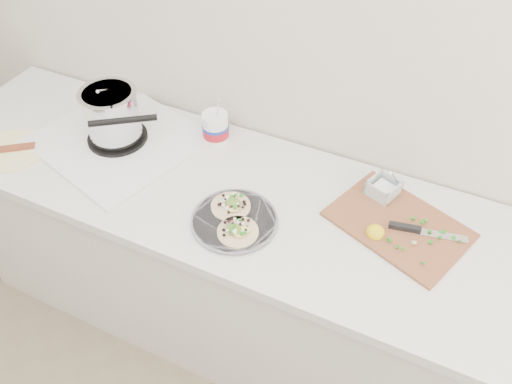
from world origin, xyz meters
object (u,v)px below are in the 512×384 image
at_px(cutboard, 399,220).
at_px(stove, 114,123).
at_px(tub, 216,126).
at_px(taco_plate, 234,219).
at_px(bacon_plate, 14,150).

bearing_deg(cutboard, stove, -157.08).
xyz_separation_m(stove, tub, (0.33, 0.17, -0.02)).
bearing_deg(tub, taco_plate, -53.98).
relative_size(stove, bacon_plate, 2.74).
height_order(taco_plate, cutboard, cutboard).
bearing_deg(stove, bacon_plate, -129.79).
bearing_deg(taco_plate, tub, 126.02).
height_order(stove, cutboard, stove).
distance_m(tub, bacon_plate, 0.76).
bearing_deg(stove, cutboard, 18.54).
bearing_deg(cutboard, bacon_plate, -148.86).
bearing_deg(tub, bacon_plate, -149.79).
xyz_separation_m(stove, taco_plate, (0.58, -0.18, -0.07)).
xyz_separation_m(stove, bacon_plate, (-0.32, -0.21, -0.08)).
height_order(stove, tub, stove).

